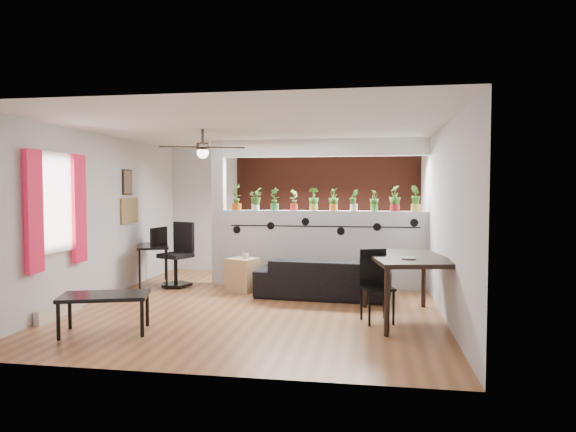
{
  "coord_description": "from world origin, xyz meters",
  "views": [
    {
      "loc": [
        1.62,
        -7.5,
        1.73
      ],
      "look_at": [
        0.31,
        0.6,
        1.3
      ],
      "focal_mm": 32.0,
      "sensor_mm": 36.0,
      "label": 1
    }
  ],
  "objects_px": {
    "potted_plant_0": "(236,196)",
    "potted_plant_5": "(334,199)",
    "cube_shelf": "(243,275)",
    "ceiling_fan": "(203,149)",
    "folding_chair": "(375,279)",
    "potted_plant_7": "(374,200)",
    "potted_plant_9": "(416,198)",
    "potted_plant_2": "(275,198)",
    "potted_plant_8": "(395,198)",
    "potted_plant_1": "(255,198)",
    "office_chair": "(178,259)",
    "coffee_table": "(105,298)",
    "potted_plant_6": "(354,199)",
    "computer_desk": "(153,249)",
    "dining_table": "(408,263)",
    "potted_plant_4": "(314,198)",
    "sofa": "(323,279)",
    "potted_plant_3": "(294,199)",
    "cup": "(245,256)"
  },
  "relations": [
    {
      "from": "cube_shelf",
      "to": "potted_plant_8",
      "type": "bearing_deg",
      "value": 34.81
    },
    {
      "from": "potted_plant_7",
      "to": "coffee_table",
      "type": "bearing_deg",
      "value": -133.75
    },
    {
      "from": "potted_plant_1",
      "to": "coffee_table",
      "type": "bearing_deg",
      "value": -108.12
    },
    {
      "from": "ceiling_fan",
      "to": "folding_chair",
      "type": "bearing_deg",
      "value": -10.02
    },
    {
      "from": "potted_plant_0",
      "to": "potted_plant_1",
      "type": "bearing_deg",
      "value": 0.0
    },
    {
      "from": "potted_plant_6",
      "to": "folding_chair",
      "type": "relative_size",
      "value": 0.4
    },
    {
      "from": "potted_plant_2",
      "to": "potted_plant_8",
      "type": "relative_size",
      "value": 0.93
    },
    {
      "from": "potted_plant_8",
      "to": "folding_chair",
      "type": "xyz_separation_m",
      "value": [
        -0.34,
        -2.24,
        -1.03
      ]
    },
    {
      "from": "ceiling_fan",
      "to": "potted_plant_9",
      "type": "xyz_separation_m",
      "value": [
        3.18,
        1.8,
        -0.73
      ]
    },
    {
      "from": "potted_plant_8",
      "to": "folding_chair",
      "type": "bearing_deg",
      "value": -98.76
    },
    {
      "from": "potted_plant_1",
      "to": "folding_chair",
      "type": "bearing_deg",
      "value": -46.66
    },
    {
      "from": "ceiling_fan",
      "to": "sofa",
      "type": "relative_size",
      "value": 0.59
    },
    {
      "from": "potted_plant_5",
      "to": "computer_desk",
      "type": "bearing_deg",
      "value": -173.96
    },
    {
      "from": "dining_table",
      "to": "potted_plant_4",
      "type": "bearing_deg",
      "value": 124.8
    },
    {
      "from": "potted_plant_5",
      "to": "potted_plant_9",
      "type": "bearing_deg",
      "value": 0.0
    },
    {
      "from": "potted_plant_5",
      "to": "cube_shelf",
      "type": "relative_size",
      "value": 0.71
    },
    {
      "from": "potted_plant_7",
      "to": "folding_chair",
      "type": "distance_m",
      "value": 2.45
    },
    {
      "from": "potted_plant_1",
      "to": "office_chair",
      "type": "relative_size",
      "value": 0.36
    },
    {
      "from": "potted_plant_1",
      "to": "potted_plant_6",
      "type": "xyz_separation_m",
      "value": [
        1.76,
        0.0,
        -0.01
      ]
    },
    {
      "from": "potted_plant_0",
      "to": "potted_plant_1",
      "type": "relative_size",
      "value": 1.18
    },
    {
      "from": "potted_plant_0",
      "to": "folding_chair",
      "type": "bearing_deg",
      "value": -42.26
    },
    {
      "from": "potted_plant_2",
      "to": "office_chair",
      "type": "xyz_separation_m",
      "value": [
        -1.67,
        -0.38,
        -1.07
      ]
    },
    {
      "from": "potted_plant_9",
      "to": "ceiling_fan",
      "type": "bearing_deg",
      "value": -150.49
    },
    {
      "from": "potted_plant_5",
      "to": "coffee_table",
      "type": "distance_m",
      "value": 4.33
    },
    {
      "from": "potted_plant_4",
      "to": "potted_plant_7",
      "type": "height_order",
      "value": "potted_plant_4"
    },
    {
      "from": "cube_shelf",
      "to": "coffee_table",
      "type": "height_order",
      "value": "cube_shelf"
    },
    {
      "from": "potted_plant_5",
      "to": "dining_table",
      "type": "bearing_deg",
      "value": -62.06
    },
    {
      "from": "potted_plant_4",
      "to": "cube_shelf",
      "type": "xyz_separation_m",
      "value": [
        -1.14,
        -0.63,
        -1.28
      ]
    },
    {
      "from": "potted_plant_9",
      "to": "office_chair",
      "type": "xyz_separation_m",
      "value": [
        -4.13,
        -0.38,
        -1.09
      ]
    },
    {
      "from": "potted_plant_5",
      "to": "potted_plant_7",
      "type": "bearing_deg",
      "value": 0.0
    },
    {
      "from": "computer_desk",
      "to": "coffee_table",
      "type": "xyz_separation_m",
      "value": [
        0.72,
        -3.0,
        -0.24
      ]
    },
    {
      "from": "computer_desk",
      "to": "dining_table",
      "type": "xyz_separation_m",
      "value": [
        4.35,
        -1.79,
        0.1
      ]
    },
    {
      "from": "dining_table",
      "to": "cube_shelf",
      "type": "bearing_deg",
      "value": 150.1
    },
    {
      "from": "cup",
      "to": "folding_chair",
      "type": "relative_size",
      "value": 0.12
    },
    {
      "from": "potted_plant_0",
      "to": "potted_plant_7",
      "type": "bearing_deg",
      "value": 0.0
    },
    {
      "from": "potted_plant_0",
      "to": "potted_plant_7",
      "type": "relative_size",
      "value": 1.28
    },
    {
      "from": "potted_plant_3",
      "to": "sofa",
      "type": "bearing_deg",
      "value": -55.09
    },
    {
      "from": "ceiling_fan",
      "to": "potted_plant_9",
      "type": "distance_m",
      "value": 3.73
    },
    {
      "from": "potted_plant_9",
      "to": "cup",
      "type": "distance_m",
      "value": 3.07
    },
    {
      "from": "cube_shelf",
      "to": "potted_plant_1",
      "type": "bearing_deg",
      "value": 103.33
    },
    {
      "from": "potted_plant_0",
      "to": "computer_desk",
      "type": "bearing_deg",
      "value": -166.88
    },
    {
      "from": "potted_plant_9",
      "to": "coffee_table",
      "type": "distance_m",
      "value": 5.27
    },
    {
      "from": "potted_plant_6",
      "to": "coffee_table",
      "type": "bearing_deg",
      "value": -130.44
    },
    {
      "from": "potted_plant_0",
      "to": "potted_plant_5",
      "type": "xyz_separation_m",
      "value": [
        1.76,
        0.0,
        -0.04
      ]
    },
    {
      "from": "potted_plant_2",
      "to": "office_chair",
      "type": "height_order",
      "value": "potted_plant_2"
    },
    {
      "from": "ceiling_fan",
      "to": "potted_plant_4",
      "type": "distance_m",
      "value": 2.41
    },
    {
      "from": "potted_plant_6",
      "to": "potted_plant_4",
      "type": "bearing_deg",
      "value": -180.0
    },
    {
      "from": "ceiling_fan",
      "to": "potted_plant_8",
      "type": "height_order",
      "value": "ceiling_fan"
    },
    {
      "from": "cup",
      "to": "potted_plant_5",
      "type": "bearing_deg",
      "value": 23.53
    },
    {
      "from": "potted_plant_0",
      "to": "potted_plant_1",
      "type": "xyz_separation_m",
      "value": [
        0.35,
        0.0,
        -0.04
      ]
    }
  ]
}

